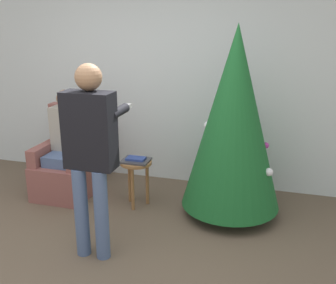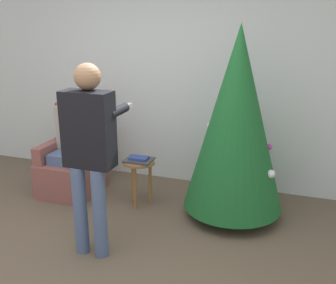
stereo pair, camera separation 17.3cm
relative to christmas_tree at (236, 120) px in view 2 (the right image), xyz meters
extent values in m
plane|color=brown|center=(-1.05, -1.46, -1.03)|extent=(14.00, 14.00, 0.00)
cube|color=silver|center=(-1.05, 0.77, 0.32)|extent=(8.00, 0.06, 2.70)
cylinder|color=brown|center=(0.00, 0.00, -0.97)|extent=(0.10, 0.10, 0.12)
cone|color=#195B28|center=(0.00, 0.00, 0.00)|extent=(1.01, 1.01, 1.83)
sphere|color=white|center=(-0.27, 0.13, -0.12)|extent=(0.10, 0.10, 0.10)
sphere|color=#B23399|center=(0.32, 0.09, -0.27)|extent=(0.06, 0.06, 0.06)
sphere|color=white|center=(0.38, -0.11, -0.47)|extent=(0.08, 0.08, 0.08)
cube|color=brown|center=(-1.89, -0.04, -0.83)|extent=(0.61, 0.69, 0.40)
cube|color=brown|center=(-1.89, 0.23, -0.32)|extent=(0.61, 0.14, 0.62)
cube|color=brown|center=(-2.14, -0.04, -0.53)|extent=(0.12, 0.62, 0.20)
cube|color=brown|center=(-1.65, -0.04, -0.53)|extent=(0.12, 0.62, 0.20)
cylinder|color=#475B84|center=(-1.99, -0.24, -0.83)|extent=(0.11, 0.11, 0.40)
cylinder|color=#475B84|center=(-1.79, -0.24, -0.83)|extent=(0.11, 0.11, 0.40)
cube|color=#475B84|center=(-1.89, -0.09, -0.57)|extent=(0.32, 0.40, 0.12)
cube|color=gray|center=(-1.89, 0.06, -0.26)|extent=(0.36, 0.20, 0.50)
sphere|color=#936B4C|center=(-1.89, 0.06, 0.09)|extent=(0.20, 0.20, 0.20)
cylinder|color=#475B84|center=(-1.12, -1.10, -0.63)|extent=(0.12, 0.12, 0.80)
cylinder|color=#475B84|center=(-0.94, -1.10, -0.63)|extent=(0.12, 0.12, 0.80)
cube|color=black|center=(-1.03, -1.04, 0.09)|extent=(0.42, 0.20, 0.63)
sphere|color=#936B4C|center=(-1.03, -1.01, 0.51)|extent=(0.22, 0.22, 0.22)
cylinder|color=black|center=(-1.21, -0.85, 0.21)|extent=(0.08, 0.30, 0.08)
cylinder|color=black|center=(-0.85, -0.85, 0.21)|extent=(0.08, 0.30, 0.08)
cube|color=white|center=(-0.85, -0.66, 0.21)|extent=(0.04, 0.14, 0.04)
cylinder|color=olive|center=(-1.01, -0.08, -0.53)|extent=(0.34, 0.34, 0.03)
cylinder|color=olive|center=(-1.01, -0.20, -0.79)|extent=(0.04, 0.04, 0.48)
cylinder|color=olive|center=(-0.91, -0.02, -0.79)|extent=(0.04, 0.04, 0.48)
cylinder|color=olive|center=(-1.11, -0.02, -0.79)|extent=(0.04, 0.04, 0.48)
cube|color=#38383D|center=(-1.01, -0.08, -0.51)|extent=(0.29, 0.24, 0.02)
cube|color=navy|center=(-1.01, -0.08, -0.49)|extent=(0.20, 0.13, 0.02)
camera|label=1|loc=(0.42, -3.79, 0.95)|focal=42.00mm
camera|label=2|loc=(0.59, -3.73, 0.95)|focal=42.00mm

